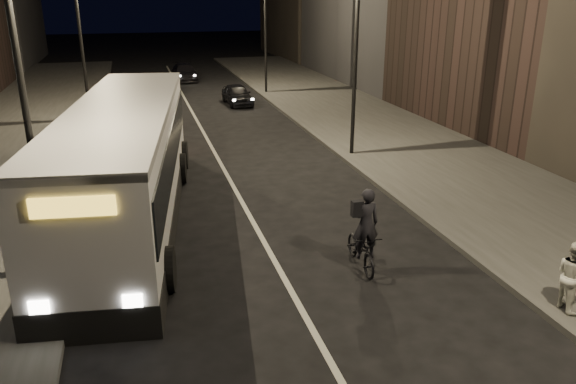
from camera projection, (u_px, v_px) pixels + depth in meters
ground at (312, 329)px, 11.88m from camera, size 180.00×180.00×0.00m
sidewalk_right at (393, 139)px, 26.67m from camera, size 7.00×70.00×0.16m
sidewalk_left at (4, 167)px, 22.43m from camera, size 7.00×70.00×0.16m
streetlight_right_mid at (350, 27)px, 22.27m from camera, size 1.20×0.44×8.12m
streetlight_right_far at (261, 12)px, 36.78m from camera, size 1.20×0.44×8.12m
streetlight_left_near at (30, 58)px, 12.36m from camera, size 1.20×0.44×8.12m
streetlight_left_far at (84, 19)px, 28.68m from camera, size 1.20×0.44×8.12m
city_bus at (126, 159)px, 16.93m from camera, size 4.53×13.60×3.60m
cyclist_on_bicycle at (363, 242)px, 14.25m from camera, size 0.77×1.96×2.22m
pedestrian_woman at (573, 276)px, 12.10m from camera, size 0.70×0.85×1.60m
car_near at (237, 95)px, 34.91m from camera, size 1.63×3.69×1.24m
car_mid at (168, 83)px, 38.67m from camera, size 1.90×4.31×1.37m
car_far at (185, 72)px, 44.14m from camera, size 1.90×4.42×1.27m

